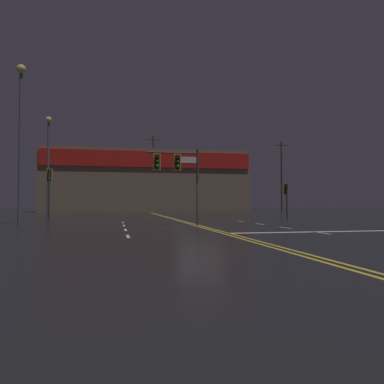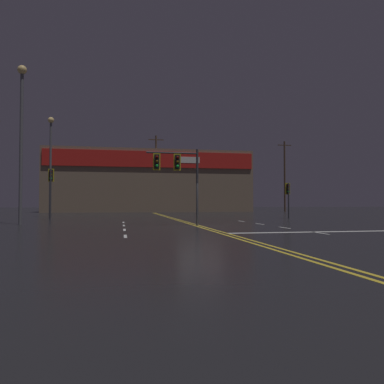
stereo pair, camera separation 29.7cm
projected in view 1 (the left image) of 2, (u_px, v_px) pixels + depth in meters
name	position (u px, v px, depth m)	size (l,w,h in m)	color
ground_plane	(201.00, 227.00, 20.79)	(200.00, 200.00, 0.00)	black
road_markings	(217.00, 227.00, 20.14)	(12.43, 60.00, 0.01)	gold
traffic_signal_median	(176.00, 168.00, 21.96)	(3.09, 0.36, 4.51)	#38383D
traffic_signal_corner_northwest	(49.00, 182.00, 28.44)	(0.42, 0.36, 3.95)	#38383D
traffic_signal_corner_northeast	(286.00, 192.00, 32.24)	(0.42, 0.36, 3.04)	#38383D
streetlight_near_left	(21.00, 123.00, 22.93)	(0.56, 0.56, 9.86)	#59595E
streetlight_near_right	(48.00, 153.00, 34.93)	(0.56, 0.56, 9.41)	#59595E
building_backdrop	(146.00, 182.00, 58.21)	(30.45, 10.23, 9.19)	#7A6651
utility_pole_row	(140.00, 170.00, 53.72)	(44.31, 0.26, 12.94)	#4C3828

